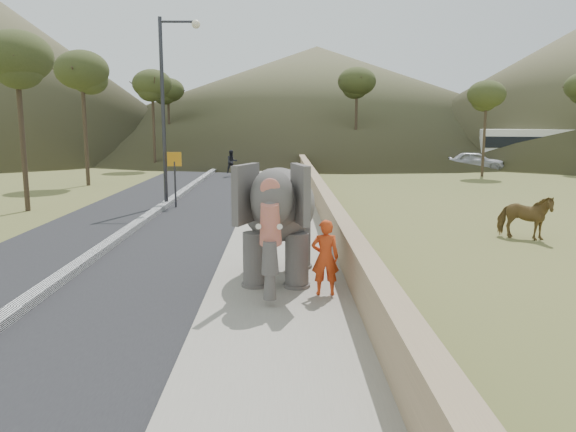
{
  "coord_description": "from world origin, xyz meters",
  "views": [
    {
      "loc": [
        0.06,
        -9.8,
        3.64
      ],
      "look_at": [
        0.2,
        1.81,
        1.7
      ],
      "focal_mm": 35.0,
      "sensor_mm": 36.0,
      "label": 1
    }
  ],
  "objects_px": {
    "cow": "(525,217)",
    "elephant_and_man": "(279,221)",
    "lamppost": "(170,93)",
    "motorcyclist": "(238,166)"
  },
  "relations": [
    {
      "from": "lamppost",
      "to": "elephant_and_man",
      "type": "relative_size",
      "value": 2.13
    },
    {
      "from": "elephant_and_man",
      "to": "motorcyclist",
      "type": "distance_m",
      "value": 25.71
    },
    {
      "from": "cow",
      "to": "lamppost",
      "type": "bearing_deg",
      "value": 90.89
    },
    {
      "from": "cow",
      "to": "elephant_and_man",
      "type": "relative_size",
      "value": 0.45
    },
    {
      "from": "lamppost",
      "to": "cow",
      "type": "distance_m",
      "value": 14.93
    },
    {
      "from": "elephant_and_man",
      "to": "motorcyclist",
      "type": "xyz_separation_m",
      "value": [
        -2.87,
        25.54,
        -0.74
      ]
    },
    {
      "from": "cow",
      "to": "elephant_and_man",
      "type": "bearing_deg",
      "value": 153.05
    },
    {
      "from": "motorcyclist",
      "to": "elephant_and_man",
      "type": "bearing_deg",
      "value": -83.58
    },
    {
      "from": "cow",
      "to": "elephant_and_man",
      "type": "xyz_separation_m",
      "value": [
        -7.68,
        -4.79,
        0.74
      ]
    },
    {
      "from": "lamppost",
      "to": "cow",
      "type": "height_order",
      "value": "lamppost"
    }
  ]
}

